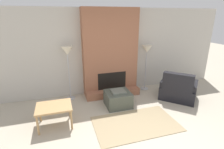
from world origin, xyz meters
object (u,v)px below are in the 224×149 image
at_px(side_table, 54,108).
at_px(floor_lamp_right, 147,52).
at_px(ottoman, 118,99).
at_px(armchair, 178,91).
at_px(floor_lamp_left, 67,54).

xyz_separation_m(side_table, floor_lamp_right, (2.90, 1.29, 0.84)).
bearing_deg(ottoman, armchair, -4.00).
distance_m(side_table, floor_lamp_left, 1.64).
bearing_deg(side_table, ottoman, 14.86).
height_order(ottoman, armchair, armchair).
bearing_deg(armchair, side_table, 50.26).
distance_m(armchair, floor_lamp_left, 3.37).
relative_size(armchair, floor_lamp_right, 0.87).
xyz_separation_m(armchair, floor_lamp_left, (-3.04, 0.98, 1.08)).
distance_m(ottoman, side_table, 1.72).
bearing_deg(floor_lamp_right, armchair, -59.16).
relative_size(ottoman, floor_lamp_left, 0.42).
bearing_deg(ottoman, floor_lamp_right, 34.17).
relative_size(ottoman, armchair, 0.52).
bearing_deg(floor_lamp_left, ottoman, -35.07).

